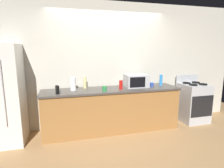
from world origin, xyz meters
TOP-DOWN VIEW (x-y plane):
  - ground_plane at (0.00, 0.00)m, footprint 8.00×8.00m
  - back_wall at (0.00, 0.81)m, footprint 6.40×0.10m
  - counter_run at (0.00, 0.40)m, footprint 2.84×0.64m
  - refrigerator at (-2.05, 0.40)m, footprint 0.72×0.73m
  - stove_range at (2.00, 0.40)m, footprint 0.60×0.61m
  - microwave at (0.55, 0.45)m, footprint 0.48×0.35m
  - paper_towel_roll at (-0.78, 0.45)m, footprint 0.12×0.12m
  - cordless_phone at (-1.08, 0.25)m, footprint 0.07×0.12m
  - bottle_vinegar at (-0.53, 0.60)m, footprint 0.07×0.07m
  - bottle_spray_cleaner at (1.15, 0.46)m, footprint 0.07×0.07m
  - bottle_hot_sauce at (0.16, 0.32)m, footprint 0.07×0.07m
  - mug_green at (-0.20, 0.23)m, footprint 0.09×0.09m
  - mug_blue at (0.90, 0.40)m, footprint 0.08×0.08m

SIDE VIEW (x-z plane):
  - ground_plane at x=0.00m, z-range 0.00..0.00m
  - counter_run at x=0.00m, z-range 0.00..0.90m
  - stove_range at x=2.00m, z-range -0.08..1.00m
  - refrigerator at x=-2.05m, z-range 0.00..1.80m
  - mug_blue at x=0.90m, z-range 0.90..0.99m
  - mug_green at x=-0.20m, z-range 0.90..1.00m
  - cordless_phone at x=-1.08m, z-range 0.90..1.05m
  - bottle_hot_sauce at x=0.16m, z-range 0.90..1.08m
  - bottle_vinegar at x=-0.53m, z-range 0.90..1.14m
  - bottle_spray_cleaner at x=1.15m, z-range 0.90..1.15m
  - microwave at x=0.55m, z-range 0.90..1.17m
  - paper_towel_roll at x=-0.78m, z-range 0.90..1.17m
  - back_wall at x=0.00m, z-range 0.00..2.70m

